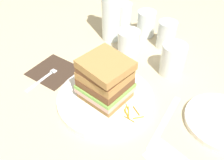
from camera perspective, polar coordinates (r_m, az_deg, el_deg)
ground_plane at (r=0.71m, az=-0.75°, el=-3.94°), size 3.00×3.00×0.00m
main_plate at (r=0.70m, az=-1.34°, el=-4.33°), size 0.27×0.27×0.02m
sandwich at (r=0.65m, az=-1.43°, el=-0.00°), size 0.14×0.14×0.13m
carrot_shred_0 at (r=0.73m, az=-8.22°, el=-1.04°), size 0.02×0.03×0.00m
carrot_shred_1 at (r=0.72m, az=-6.30°, el=-1.42°), size 0.01×0.02×0.00m
carrot_shred_2 at (r=0.72m, az=-7.10°, el=-1.57°), size 0.03×0.02×0.00m
carrot_shred_3 at (r=0.73m, az=-7.48°, el=-1.10°), size 0.02×0.02×0.00m
carrot_shred_4 at (r=0.74m, az=-5.48°, el=-0.09°), size 0.03×0.02×0.00m
carrot_shred_5 at (r=0.74m, az=-6.80°, el=-0.27°), size 0.01×0.03×0.00m
carrot_shred_6 at (r=0.65m, az=3.40°, el=-7.80°), size 0.03×0.02×0.00m
carrot_shred_7 at (r=0.66m, az=5.64°, el=-7.10°), size 0.03×0.02×0.00m
carrot_shred_8 at (r=0.64m, az=4.04°, el=-9.04°), size 0.03×0.01×0.00m
carrot_shred_9 at (r=0.64m, az=6.18°, el=-8.63°), size 0.02×0.02×0.00m
carrot_shred_10 at (r=0.66m, az=3.10°, el=-6.81°), size 0.01×0.02×0.00m
carrot_shred_11 at (r=0.65m, az=3.86°, el=-7.24°), size 0.02×0.03×0.00m
carrot_shred_12 at (r=0.66m, az=3.59°, el=-6.42°), size 0.02×0.02×0.00m
napkin_dark at (r=0.82m, az=-13.59°, el=1.87°), size 0.14×0.14×0.00m
fork at (r=0.80m, az=-14.73°, el=1.18°), size 0.02×0.17×0.00m
knife at (r=0.66m, az=11.88°, el=-9.67°), size 0.02×0.20×0.00m
juice_glass at (r=0.79m, az=13.78°, el=4.27°), size 0.08×0.08×0.10m
water_bottle at (r=0.89m, az=-0.18°, el=17.33°), size 0.07×0.07×0.31m
empty_tumbler_0 at (r=0.91m, az=12.45°, el=10.20°), size 0.06×0.06×0.10m
empty_tumbler_1 at (r=0.87m, az=3.86°, el=8.87°), size 0.08×0.08×0.08m
empty_tumbler_2 at (r=1.02m, az=2.66°, el=14.81°), size 0.07×0.07×0.09m
empty_tumbler_3 at (r=0.96m, az=7.89°, el=12.80°), size 0.07×0.07×0.10m
side_plate at (r=0.71m, az=24.03°, el=-8.65°), size 0.19×0.19×0.01m
napkin_pink at (r=0.60m, az=12.73°, el=-17.45°), size 0.11×0.09×0.00m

